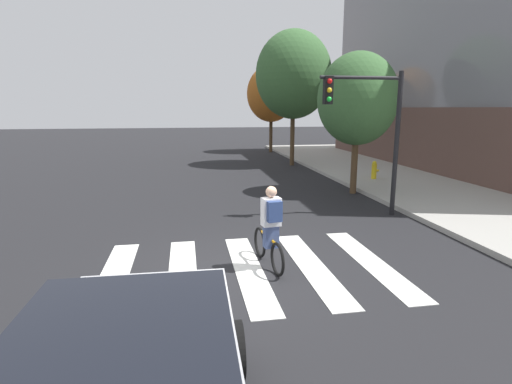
% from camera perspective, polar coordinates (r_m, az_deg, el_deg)
% --- Properties ---
extents(ground_plane, '(120.00, 120.00, 0.00)m').
position_cam_1_polar(ground_plane, '(8.13, -2.26, -11.12)').
color(ground_plane, black).
extents(crosswalk_stripes, '(5.74, 3.92, 0.01)m').
position_cam_1_polar(crosswalk_stripes, '(8.15, -1.05, -11.01)').
color(crosswalk_stripes, silver).
rests_on(crosswalk_stripes, ground).
extents(cyclist, '(0.39, 1.70, 1.69)m').
position_cam_1_polar(cyclist, '(8.00, 2.06, -5.10)').
color(cyclist, black).
rests_on(cyclist, ground).
extents(traffic_light_near, '(2.47, 0.28, 4.20)m').
position_cam_1_polar(traffic_light_near, '(12.11, 16.08, 9.91)').
color(traffic_light_near, black).
rests_on(traffic_light_near, ground).
extents(fire_hydrant, '(0.33, 0.22, 0.78)m').
position_cam_1_polar(fire_hydrant, '(18.19, 16.43, 3.01)').
color(fire_hydrant, gold).
rests_on(fire_hydrant, sidewalk).
extents(street_tree_near, '(2.90, 2.90, 5.16)m').
position_cam_1_polar(street_tree_near, '(15.38, 14.21, 12.65)').
color(street_tree_near, '#4C3823').
rests_on(street_tree_near, ground).
extents(street_tree_mid, '(4.10, 4.10, 7.29)m').
position_cam_1_polar(street_tree_mid, '(22.71, 5.34, 16.22)').
color(street_tree_mid, '#4C3823').
rests_on(street_tree_mid, ground).
extents(street_tree_far, '(3.47, 3.47, 6.17)m').
position_cam_1_polar(street_tree_far, '(29.50, 2.16, 13.76)').
color(street_tree_far, '#4C3823').
rests_on(street_tree_far, ground).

